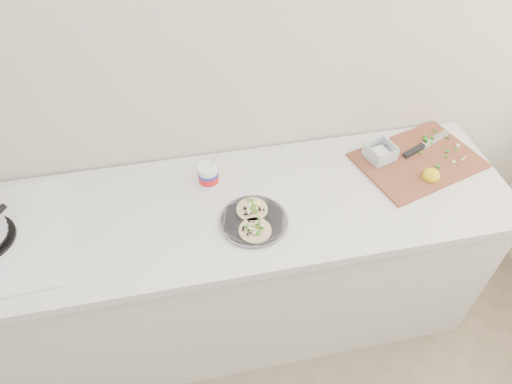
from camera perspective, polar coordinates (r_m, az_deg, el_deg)
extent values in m
cube|color=beige|center=(1.79, -7.77, 13.94)|extent=(3.50, 0.05, 2.60)
cube|color=silver|center=(2.18, -4.68, -10.06)|extent=(2.40, 0.62, 0.86)
cube|color=silver|center=(1.82, -5.42, -2.62)|extent=(2.44, 0.66, 0.04)
cylinder|color=slate|center=(1.75, -0.31, -3.67)|extent=(0.25, 0.25, 0.01)
cylinder|color=slate|center=(1.74, -0.31, -3.56)|extent=(0.26, 0.26, 0.00)
cylinder|color=white|center=(1.86, -5.96, 2.04)|extent=(0.08, 0.08, 0.10)
cylinder|color=red|center=(1.87, -5.96, 1.98)|extent=(0.08, 0.08, 0.04)
cylinder|color=#192D99|center=(1.85, -6.00, 2.39)|extent=(0.09, 0.09, 0.01)
cube|color=brown|center=(2.11, 19.57, 3.76)|extent=(0.59, 0.48, 0.01)
cube|color=white|center=(2.05, 15.20, 4.60)|extent=(0.07, 0.07, 0.03)
ellipsoid|color=yellow|center=(2.02, 21.08, 2.10)|extent=(0.07, 0.07, 0.06)
cube|color=silver|center=(2.24, 21.42, 6.13)|extent=(0.19, 0.11, 0.00)
cube|color=black|center=(2.13, 19.14, 4.88)|extent=(0.12, 0.07, 0.02)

